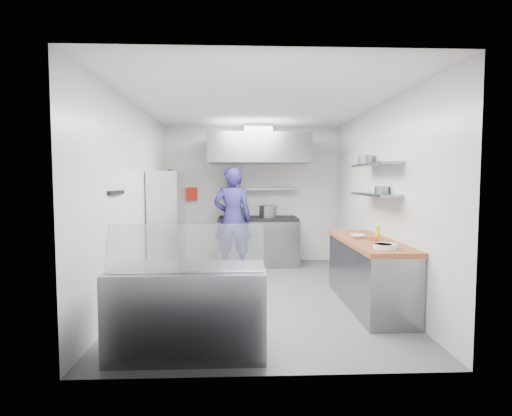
{
  "coord_description": "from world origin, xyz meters",
  "views": [
    {
      "loc": [
        -0.27,
        -5.85,
        1.7
      ],
      "look_at": [
        0.0,
        0.6,
        1.25
      ],
      "focal_mm": 28.0,
      "sensor_mm": 36.0,
      "label": 1
    }
  ],
  "objects_px": {
    "wire_rack": "(167,225)",
    "display_case": "(188,311)",
    "chef": "(233,219)",
    "gas_range": "(258,242)"
  },
  "relations": [
    {
      "from": "gas_range",
      "to": "chef",
      "type": "height_order",
      "value": "chef"
    },
    {
      "from": "wire_rack",
      "to": "display_case",
      "type": "height_order",
      "value": "wire_rack"
    },
    {
      "from": "chef",
      "to": "wire_rack",
      "type": "distance_m",
      "value": 1.24
    },
    {
      "from": "gas_range",
      "to": "display_case",
      "type": "distance_m",
      "value": 4.19
    },
    {
      "from": "gas_range",
      "to": "display_case",
      "type": "relative_size",
      "value": 1.07
    },
    {
      "from": "gas_range",
      "to": "display_case",
      "type": "xyz_separation_m",
      "value": [
        -0.87,
        -4.1,
        -0.03
      ]
    },
    {
      "from": "chef",
      "to": "wire_rack",
      "type": "xyz_separation_m",
      "value": [
        -1.13,
        -0.51,
        -0.05
      ]
    },
    {
      "from": "wire_rack",
      "to": "display_case",
      "type": "distance_m",
      "value": 3.22
    },
    {
      "from": "chef",
      "to": "display_case",
      "type": "relative_size",
      "value": 1.3
    },
    {
      "from": "chef",
      "to": "wire_rack",
      "type": "bearing_deg",
      "value": 26.19
    }
  ]
}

